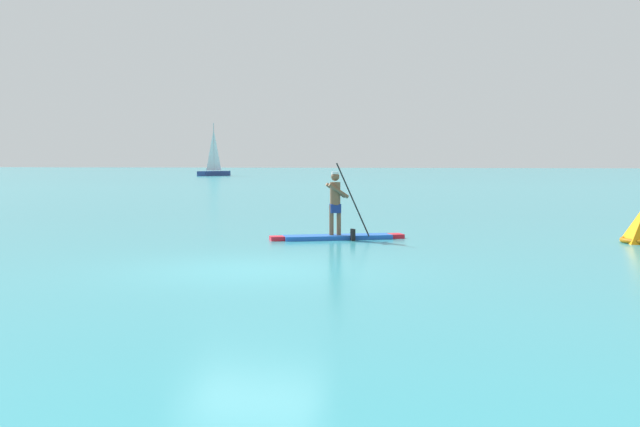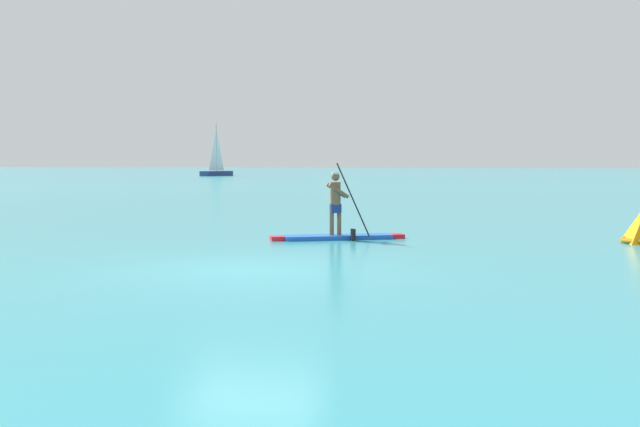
{
  "view_description": "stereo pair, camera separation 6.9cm",
  "coord_description": "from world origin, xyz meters",
  "views": [
    {
      "loc": [
        4.32,
        -13.22,
        1.94
      ],
      "look_at": [
        0.35,
        3.88,
        0.77
      ],
      "focal_mm": 43.81,
      "sensor_mm": 36.0,
      "label": 1
    },
    {
      "loc": [
        4.38,
        -13.2,
        1.94
      ],
      "look_at": [
        0.35,
        3.88,
        0.77
      ],
      "focal_mm": 43.81,
      "sensor_mm": 36.0,
      "label": 2
    }
  ],
  "objects": [
    {
      "name": "paddleboarder_mid_center",
      "position": [
        0.35,
        5.8,
        0.34
      ],
      "size": [
        3.24,
        1.82,
        1.95
      ],
      "rotation": [
        0.0,
        0.0,
        0.44
      ],
      "color": "blue",
      "rests_on": "ground"
    },
    {
      "name": "ground",
      "position": [
        0.0,
        0.0,
        0.0
      ],
      "size": [
        440.0,
        440.0,
        0.0
      ],
      "primitive_type": "plane",
      "color": "teal"
    },
    {
      "name": "sailboat_left_horizon",
      "position": [
        -33.53,
        86.32,
        0.93
      ],
      "size": [
        3.14,
        5.41,
        7.1
      ],
      "rotation": [
        0.0,
        0.0,
        1.22
      ],
      "color": "navy",
      "rests_on": "ground"
    }
  ]
}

